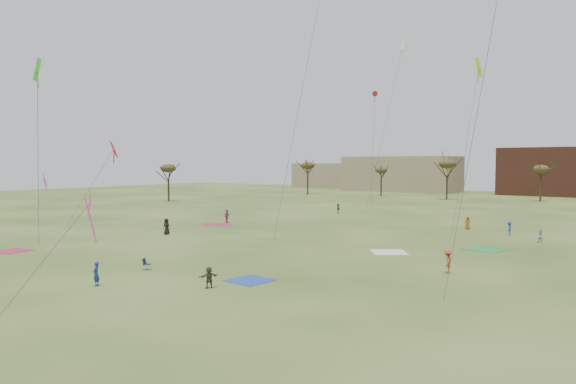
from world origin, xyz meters
The scene contains 21 objects.
ground centered at (0.00, 0.00, 0.00)m, with size 260.00×260.00×0.00m, color #2B4A17.
flyer_near_right centered at (-2.19, -6.54, 0.82)m, with size 0.60×0.39×1.63m, color #22329C.
spectator_fore_c centered at (4.27, -2.53, 0.71)m, with size 1.32×0.42×1.42m, color #504B39.
flyer_mid_a centered at (-17.95, 13.01, 0.92)m, with size 0.90×0.58×1.84m, color black.
flyer_mid_b centered at (15.21, 11.27, 0.88)m, with size 1.13×0.65×1.75m, color #C34224.
spectator_mid_d centered at (-20.27, 25.53, 0.94)m, with size 1.10×0.46×1.88m, color #A34484.
spectator_mid_e centered at (17.77, 31.31, 0.73)m, with size 0.71×0.55×1.46m, color silver.
flyer_far_a centered at (-15.50, 46.98, 0.76)m, with size 1.41×0.45×1.52m, color #316C24.
flyer_far_b centered at (8.25, 38.19, 0.78)m, with size 0.76×0.50×1.56m, color #AF4D1E.
flyer_far_c centered at (13.69, 35.72, 0.77)m, with size 0.99×0.57×1.53m, color #21379B.
blanket_red centered at (-20.67, -3.02, 0.00)m, with size 2.74×2.74×0.03m, color #B82450.
blanket_blue centered at (4.99, 0.74, 0.00)m, with size 2.72×2.72×0.03m, color #2749A9.
blanket_cream centered at (7.74, 17.03, 0.00)m, with size 3.06×3.06×0.03m, color white.
blanket_plum centered at (-20.17, 23.54, 0.00)m, with size 3.73×3.73×0.03m, color #9F3153.
blanket_olive centered at (14.41, 23.94, 0.00)m, with size 3.24×3.24×0.03m, color #328A46.
camp_chair_center centered at (-3.77, -1.11, 0.26)m, with size 0.71×0.69×0.87m.
kites_aloft centered at (-0.60, 26.98, 20.93)m, with size 68.25×70.96×27.31m.
tree_line centered at (-2.85, 79.12, 7.09)m, with size 117.44×49.32×8.91m.
building_tan centered at (-35.00, 115.00, 5.00)m, with size 32.00×14.00×10.00m, color #937F60.
building_brick centered at (5.00, 120.00, 6.00)m, with size 26.00×16.00×12.00m, color brown.
building_tan_west centered at (-65.00, 122.00, 4.00)m, with size 20.00×12.00×8.00m, color #937F60.
Camera 1 is at (28.47, -26.76, 8.17)m, focal length 32.75 mm.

